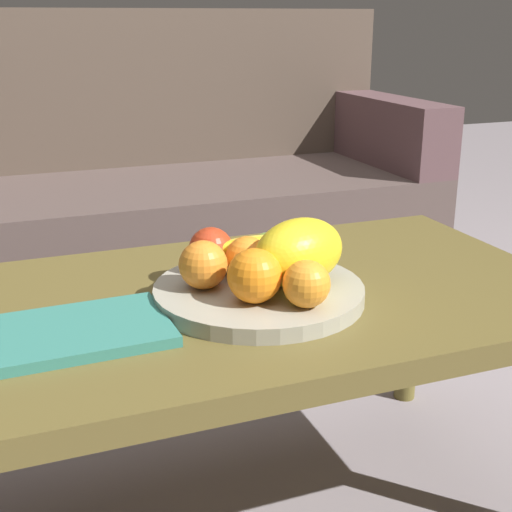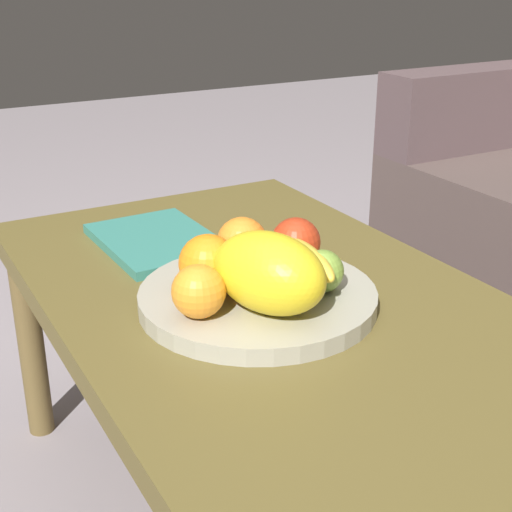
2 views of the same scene
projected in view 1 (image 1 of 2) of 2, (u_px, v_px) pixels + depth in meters
coffee_table at (251, 320)px, 1.18m from camera, size 1.07×0.61×0.44m
couch at (157, 204)px, 2.25m from camera, size 1.70×0.70×0.90m
fruit_bowl at (256, 293)px, 1.13m from camera, size 0.34×0.34×0.03m
melon_large_front at (299, 252)px, 1.11m from camera, size 0.20×0.16×0.11m
orange_front at (246, 257)px, 1.15m from camera, size 0.07×0.07×0.07m
orange_left at (203, 265)px, 1.10m from camera, size 0.08×0.08×0.08m
orange_right at (255, 276)px, 1.05m from camera, size 0.08×0.08×0.08m
orange_back at (306, 284)px, 1.03m from camera, size 0.07×0.07×0.07m
apple_front at (211, 249)px, 1.18m from camera, size 0.08×0.08×0.08m
apple_left at (268, 250)px, 1.20m from camera, size 0.06×0.06×0.06m
banana_bunch at (254, 255)px, 1.18m from camera, size 0.16×0.16×0.06m
magazine at (80, 331)px, 1.00m from camera, size 0.26×0.19×0.02m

